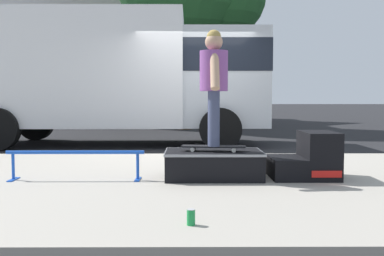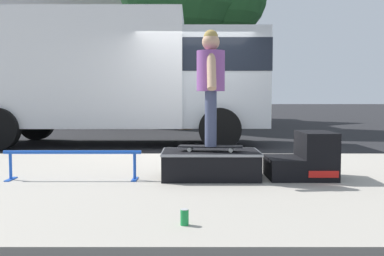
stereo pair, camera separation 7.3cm
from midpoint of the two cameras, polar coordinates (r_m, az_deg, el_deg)
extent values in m
plane|color=black|center=(8.49, 0.93, -3.65)|extent=(140.00, 140.00, 0.00)
cube|color=#A8A093|center=(5.52, 1.31, -7.11)|extent=(50.00, 5.00, 0.12)
cube|color=black|center=(5.57, 2.99, -4.64)|extent=(1.17, 0.73, 0.34)
cube|color=gray|center=(5.54, 2.99, -3.07)|extent=(1.19, 0.75, 0.03)
cube|color=black|center=(5.69, 12.14, -4.95)|extent=(0.40, 0.67, 0.26)
cube|color=black|center=(5.76, 16.07, -3.31)|extent=(0.40, 0.67, 0.57)
cube|color=red|center=(5.46, 17.01, -5.66)|extent=(0.35, 0.01, 0.08)
cylinder|color=blue|center=(5.59, -14.37, -2.99)|extent=(1.66, 0.04, 0.04)
cylinder|color=blue|center=(5.85, -21.50, -4.50)|extent=(0.04, 0.04, 0.34)
cube|color=blue|center=(5.87, -21.46, -6.06)|extent=(0.06, 0.28, 0.01)
cylinder|color=blue|center=(5.48, -6.68, -4.81)|extent=(0.04, 0.04, 0.34)
cube|color=blue|center=(5.50, -6.67, -6.48)|extent=(0.06, 0.28, 0.01)
cube|color=black|center=(5.49, 2.99, -2.35)|extent=(0.80, 0.30, 0.02)
cylinder|color=silver|center=(5.57, 5.63, -2.63)|extent=(0.06, 0.04, 0.05)
cylinder|color=silver|center=(5.39, 5.56, -2.85)|extent=(0.06, 0.04, 0.05)
cylinder|color=silver|center=(5.61, 0.52, -2.57)|extent=(0.06, 0.04, 0.05)
cylinder|color=silver|center=(5.43, 0.29, -2.78)|extent=(0.06, 0.04, 0.05)
cylinder|color=#3F4766|center=(5.55, 2.96, 1.25)|extent=(0.14, 0.14, 0.67)
cylinder|color=#3F4766|center=(5.38, 3.05, 1.17)|extent=(0.14, 0.14, 0.67)
cylinder|color=#8C4C99|center=(5.47, 3.03, 7.25)|extent=(0.34, 0.34, 0.48)
cylinder|color=tan|center=(5.68, 2.92, 6.99)|extent=(0.11, 0.30, 0.46)
cylinder|color=tan|center=(5.26, 3.14, 7.24)|extent=(0.11, 0.30, 0.46)
sphere|color=tan|center=(5.50, 3.04, 10.87)|extent=(0.21, 0.21, 0.21)
sphere|color=tan|center=(5.51, 3.04, 11.48)|extent=(0.17, 0.17, 0.17)
cylinder|color=#198C3F|center=(3.56, -0.12, -11.30)|extent=(0.07, 0.07, 0.12)
cylinder|color=silver|center=(3.54, -0.12, -10.32)|extent=(0.06, 0.06, 0.00)
cube|color=white|center=(10.97, -13.95, 7.09)|extent=(5.00, 2.35, 2.60)
cube|color=silver|center=(10.66, 4.47, 6.21)|extent=(1.90, 2.16, 2.20)
cube|color=black|center=(10.69, 4.48, 8.81)|extent=(1.92, 2.19, 0.70)
cylinder|color=black|center=(11.83, 3.28, 0.66)|extent=(0.90, 0.28, 0.90)
cylinder|color=black|center=(9.49, 4.03, -0.14)|extent=(0.90, 0.28, 0.90)
cylinder|color=black|center=(12.49, -18.75, 0.63)|extent=(0.90, 0.28, 0.90)
cylinder|color=black|center=(10.30, -23.00, -0.12)|extent=(0.90, 0.28, 0.90)
cylinder|color=brown|center=(15.89, -0.54, 6.62)|extent=(0.56, 0.56, 3.75)
cube|color=silver|center=(22.33, -10.68, 8.66)|extent=(9.00, 7.50, 6.00)
cube|color=#B2ADA3|center=(18.34, -12.99, 4.67)|extent=(9.00, 0.50, 2.80)
camera|label=1|loc=(0.04, -89.69, 0.02)|focal=41.96mm
camera|label=2|loc=(0.04, 90.31, -0.02)|focal=41.96mm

